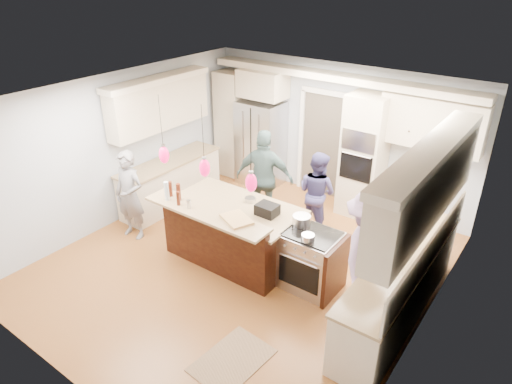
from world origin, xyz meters
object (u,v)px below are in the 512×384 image
kitchen_island (233,231)px  person_far_left (317,192)px  refrigerator (261,143)px  island_range (312,261)px  person_bar_end (130,195)px

kitchen_island → person_far_left: 1.68m
person_far_left → refrigerator: bearing=-18.2°
kitchen_island → refrigerator: bearing=116.9°
kitchen_island → island_range: kitchen_island is taller
refrigerator → kitchen_island: (1.30, -2.57, -0.41)m
kitchen_island → person_bar_end: (-1.83, -0.52, 0.31)m
island_range → kitchen_island: bearing=-176.9°
refrigerator → person_bar_end: 3.14m
kitchen_island → person_far_left: (0.65, 1.53, 0.26)m
island_range → person_far_left: bearing=117.7°
kitchen_island → person_bar_end: bearing=-164.1°
person_far_left → person_bar_end: bearing=49.5°
kitchen_island → island_range: bearing=3.1°
person_bar_end → person_far_left: bearing=32.2°
refrigerator → island_range: (2.71, -2.49, -0.44)m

